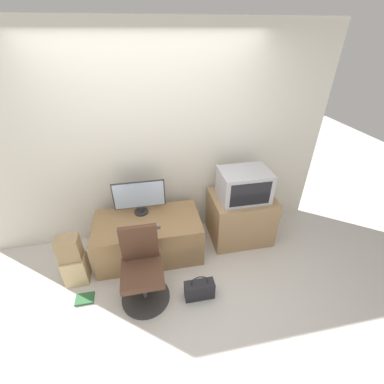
# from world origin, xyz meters

# --- Properties ---
(ground_plane) EXTENTS (12.00, 12.00, 0.00)m
(ground_plane) POSITION_xyz_m (0.00, 0.00, 0.00)
(ground_plane) COLOR beige
(wall_back) EXTENTS (4.40, 0.05, 2.60)m
(wall_back) POSITION_xyz_m (0.00, 1.32, 1.30)
(wall_back) COLOR silver
(wall_back) RESTS_ON ground_plane
(desk) EXTENTS (1.28, 0.68, 0.53)m
(desk) POSITION_xyz_m (-0.18, 0.85, 0.27)
(desk) COLOR #937047
(desk) RESTS_ON ground_plane
(side_stand) EXTENTS (0.79, 0.63, 0.66)m
(side_stand) POSITION_xyz_m (1.06, 0.95, 0.33)
(side_stand) COLOR #A37F56
(side_stand) RESTS_ON ground_plane
(main_monitor) EXTENTS (0.62, 0.18, 0.44)m
(main_monitor) POSITION_xyz_m (-0.24, 1.03, 0.77)
(main_monitor) COLOR #2D2D2D
(main_monitor) RESTS_ON desk
(keyboard) EXTENTS (0.31, 0.12, 0.01)m
(keyboard) POSITION_xyz_m (-0.27, 0.70, 0.54)
(keyboard) COLOR #2D2D2D
(keyboard) RESTS_ON desk
(mouse) EXTENTS (0.07, 0.04, 0.03)m
(mouse) POSITION_xyz_m (-0.06, 0.69, 0.55)
(mouse) COLOR #4C4C51
(mouse) RESTS_ON desk
(crt_tv) EXTENTS (0.61, 0.45, 0.39)m
(crt_tv) POSITION_xyz_m (1.04, 0.92, 0.85)
(crt_tv) COLOR #B7B7BC
(crt_tv) RESTS_ON side_stand
(office_chair) EXTENTS (0.52, 0.52, 0.85)m
(office_chair) POSITION_xyz_m (-0.27, 0.23, 0.36)
(office_chair) COLOR #333333
(office_chair) RESTS_ON ground_plane
(cardboard_box_lower) EXTENTS (0.25, 0.22, 0.36)m
(cardboard_box_lower) POSITION_xyz_m (-1.02, 0.58, 0.18)
(cardboard_box_lower) COLOR #D1B27F
(cardboard_box_lower) RESTS_ON ground_plane
(cardboard_box_upper) EXTENTS (0.23, 0.17, 0.29)m
(cardboard_box_upper) POSITION_xyz_m (-1.02, 0.58, 0.50)
(cardboard_box_upper) COLOR #A3845B
(cardboard_box_upper) RESTS_ON cardboard_box_lower
(handbag) EXTENTS (0.32, 0.13, 0.32)m
(handbag) POSITION_xyz_m (0.30, 0.09, 0.11)
(handbag) COLOR #232328
(handbag) RESTS_ON ground_plane
(book) EXTENTS (0.19, 0.14, 0.02)m
(book) POSITION_xyz_m (-0.92, 0.29, 0.01)
(book) COLOR #2D6638
(book) RESTS_ON ground_plane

